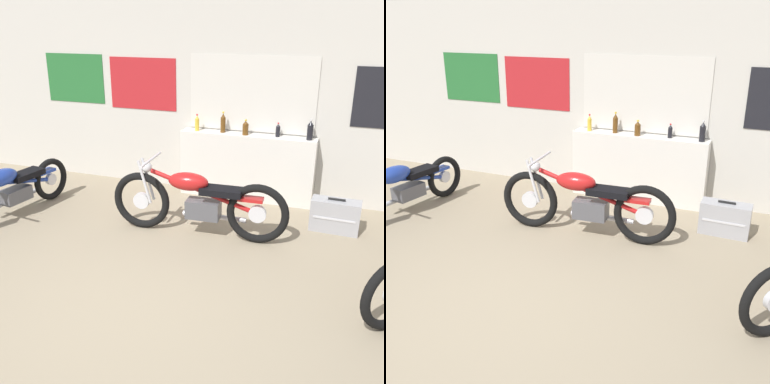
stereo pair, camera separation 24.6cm
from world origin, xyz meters
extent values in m
plane|color=gray|center=(0.00, 0.00, 0.00)|extent=(24.00, 24.00, 0.00)
cube|color=beige|center=(0.00, 3.37, 1.40)|extent=(10.00, 0.06, 2.80)
cube|color=silver|center=(0.47, 3.34, 1.52)|extent=(1.76, 0.01, 1.00)
cube|color=beige|center=(0.47, 3.33, 1.52)|extent=(1.82, 0.01, 1.06)
cube|color=#B21E23|center=(-1.22, 3.34, 1.59)|extent=(1.09, 0.01, 0.78)
cube|color=#23662D|center=(-2.42, 3.34, 1.62)|extent=(1.03, 0.01, 0.76)
cube|color=silver|center=(0.47, 3.19, 0.48)|extent=(1.96, 0.28, 0.97)
cylinder|color=gold|center=(-0.29, 3.18, 1.06)|extent=(0.06, 0.06, 0.18)
cone|color=gold|center=(-0.29, 3.18, 1.17)|extent=(0.05, 0.05, 0.05)
cylinder|color=red|center=(-0.29, 3.18, 1.21)|extent=(0.02, 0.02, 0.02)
cylinder|color=#5B3814|center=(0.10, 3.20, 1.08)|extent=(0.07, 0.07, 0.22)
cone|color=#5B3814|center=(0.10, 3.20, 1.22)|extent=(0.06, 0.06, 0.06)
cylinder|color=gold|center=(0.10, 3.20, 1.26)|extent=(0.03, 0.03, 0.02)
cylinder|color=#5B3814|center=(0.44, 3.17, 1.05)|extent=(0.08, 0.08, 0.16)
cone|color=#5B3814|center=(0.44, 3.17, 1.15)|extent=(0.07, 0.07, 0.04)
cylinder|color=gold|center=(0.44, 3.17, 1.18)|extent=(0.03, 0.03, 0.02)
cylinder|color=black|center=(0.90, 3.22, 1.04)|extent=(0.06, 0.06, 0.14)
cone|color=black|center=(0.90, 3.22, 1.13)|extent=(0.05, 0.05, 0.04)
cylinder|color=red|center=(0.90, 3.22, 1.16)|extent=(0.02, 0.02, 0.02)
cylinder|color=black|center=(1.33, 3.19, 1.07)|extent=(0.08, 0.08, 0.21)
cone|color=black|center=(1.33, 3.19, 1.20)|extent=(0.07, 0.07, 0.06)
cylinder|color=silver|center=(1.33, 3.19, 1.25)|extent=(0.03, 0.03, 0.02)
torus|color=black|center=(-0.53, 1.75, 0.37)|extent=(0.75, 0.14, 0.74)
cylinder|color=silver|center=(-0.53, 1.75, 0.37)|extent=(0.21, 0.08, 0.21)
torus|color=black|center=(0.94, 1.83, 0.37)|extent=(0.75, 0.14, 0.74)
cylinder|color=silver|center=(0.94, 1.83, 0.37)|extent=(0.21, 0.08, 0.21)
cube|color=#4C4C51|center=(0.28, 1.79, 0.35)|extent=(0.42, 0.24, 0.23)
cylinder|color=#B21919|center=(0.28, 1.79, 0.58)|extent=(1.34, 0.13, 0.47)
ellipsoid|color=#B21919|center=(0.09, 1.78, 0.69)|extent=(0.51, 0.27, 0.22)
cube|color=black|center=(0.50, 1.80, 0.61)|extent=(0.51, 0.27, 0.08)
cube|color=#B21919|center=(0.85, 1.82, 0.55)|extent=(0.30, 0.16, 0.04)
cylinder|color=silver|center=(-0.45, 1.69, 0.65)|extent=(0.18, 0.05, 0.54)
cylinder|color=silver|center=(-0.46, 1.81, 0.65)|extent=(0.18, 0.05, 0.54)
cylinder|color=silver|center=(-0.38, 1.75, 0.92)|extent=(0.07, 0.64, 0.03)
sphere|color=silver|center=(-0.44, 1.75, 0.82)|extent=(0.13, 0.13, 0.13)
cylinder|color=silver|center=(0.37, 1.94, 0.20)|extent=(0.81, 0.11, 0.06)
torus|color=black|center=(-2.22, 2.18, 0.31)|extent=(0.17, 0.62, 0.62)
cylinder|color=silver|center=(-2.22, 2.18, 0.31)|extent=(0.08, 0.18, 0.17)
cube|color=#4C4C51|center=(-2.31, 1.53, 0.29)|extent=(0.27, 0.44, 0.19)
cylinder|color=navy|center=(-2.31, 1.53, 0.48)|extent=(0.24, 1.33, 0.39)
ellipsoid|color=navy|center=(-2.34, 1.34, 0.59)|extent=(0.31, 0.53, 0.22)
cube|color=black|center=(-2.28, 1.74, 0.51)|extent=(0.31, 0.53, 0.08)
cube|color=navy|center=(-2.23, 2.09, 0.45)|extent=(0.18, 0.31, 0.04)
cylinder|color=silver|center=(-2.44, 1.65, 0.17)|extent=(0.17, 0.81, 0.06)
cube|color=#9E9EA3|center=(1.80, 2.48, 0.21)|extent=(0.61, 0.27, 0.41)
cube|color=silver|center=(1.79, 2.35, 0.21)|extent=(0.51, 0.03, 0.02)
cube|color=black|center=(1.80, 2.48, 0.43)|extent=(0.21, 0.03, 0.02)
camera|label=1|loc=(1.85, -2.97, 2.52)|focal=42.00mm
camera|label=2|loc=(2.08, -2.88, 2.52)|focal=42.00mm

